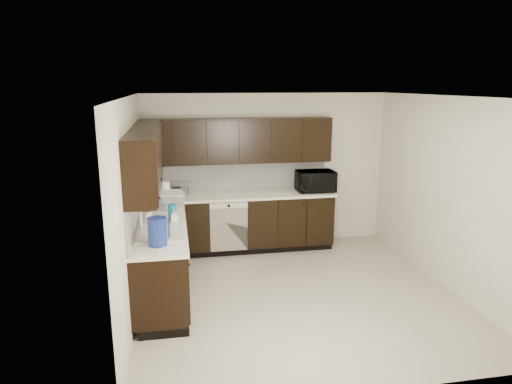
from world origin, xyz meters
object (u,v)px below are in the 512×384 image
sink (161,237)px  microwave (315,181)px  toaster_oven (180,189)px  storage_bin (163,200)px  blue_pitcher (157,232)px

sink → microwave: 2.97m
toaster_oven → storage_bin: (-0.26, -0.66, 0.00)m
microwave → storage_bin: 2.48m
microwave → toaster_oven: bearing=176.7°
toaster_oven → blue_pitcher: (-0.28, -2.25, 0.06)m
sink → storage_bin: sink is taller
toaster_oven → microwave: bearing=19.2°
blue_pitcher → sink: bearing=92.4°
microwave → toaster_oven: 2.17m
microwave → storage_bin: bearing=-167.7°
sink → storage_bin: (0.01, 1.13, 0.16)m
sink → blue_pitcher: (-0.02, -0.45, 0.21)m
storage_bin → blue_pitcher: 1.59m
blue_pitcher → storage_bin: bearing=93.5°
storage_bin → toaster_oven: bearing=68.6°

